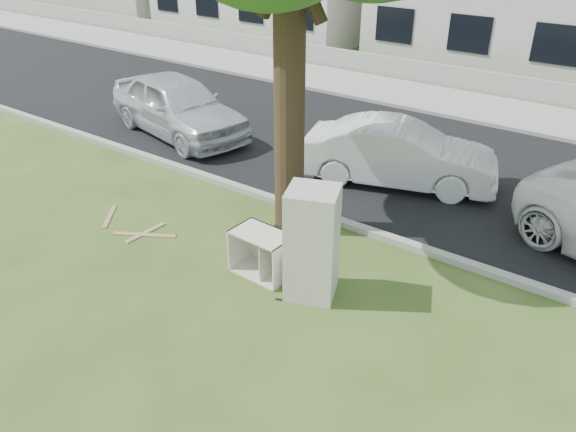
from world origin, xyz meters
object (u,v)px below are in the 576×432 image
Objects in this scene: fridge at (312,244)px; car_left at (178,105)px; car_center at (399,154)px; cabinet at (262,253)px.

car_left is at bearing 128.86° from fridge.
fridge is at bearing 171.19° from car_center.
car_left is (-6.04, -0.61, 0.10)m from car_center.
car_center is 6.07m from car_left.
cabinet is at bearing -110.86° from car_left.
car_center is at bearing 77.30° from fridge.
fridge is 1.09m from cabinet.
car_left reaches higher than car_center.
cabinet is at bearing 158.97° from car_center.
car_left is at bearing 148.66° from cabinet.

